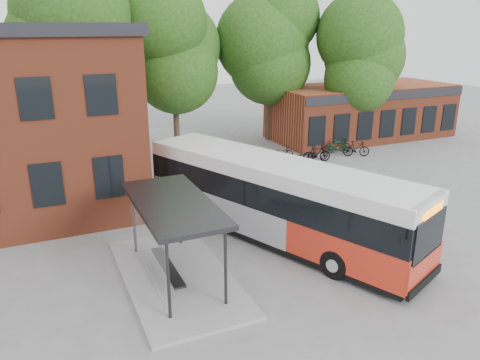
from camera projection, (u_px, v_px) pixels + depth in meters
name	position (u px, v px, depth m)	size (l,w,h in m)	color
ground	(276.00, 243.00, 18.99)	(100.00, 100.00, 0.00)	slate
shop_row	(361.00, 111.00, 36.29)	(14.00, 6.20, 4.00)	brown
bus_shelter	(175.00, 240.00, 15.92)	(3.60, 7.00, 2.90)	#29292D
bike_rail	(327.00, 154.00, 31.18)	(5.20, 0.10, 0.38)	#29292D
tree_0	(69.00, 74.00, 28.77)	(7.92, 7.92, 11.00)	#1B3D10
tree_1	(174.00, 73.00, 32.44)	(7.92, 7.92, 10.40)	#1B3D10
tree_2	(270.00, 66.00, 34.20)	(7.92, 7.92, 11.00)	#1B3D10
tree_3	(359.00, 81.00, 32.95)	(7.04, 7.04, 9.28)	#1B3D10
city_bus	(275.00, 200.00, 19.06)	(2.73, 12.80, 3.25)	red
bicycle_0	(281.00, 152.00, 30.70)	(0.58, 1.65, 0.87)	black
bicycle_1	(317.00, 154.00, 29.94)	(0.52, 1.85, 1.11)	black
bicycle_3	(318.00, 153.00, 30.35)	(0.43, 1.52, 0.91)	black
bicycle_4	(323.00, 147.00, 32.06)	(0.56, 1.62, 0.85)	black
bicycle_5	(338.00, 146.00, 31.95)	(0.46, 1.64, 0.98)	#0D3F25
bicycle_6	(338.00, 145.00, 32.53)	(0.60, 1.72, 0.90)	black
bicycle_7	(356.00, 149.00, 31.22)	(0.50, 1.77, 1.06)	black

